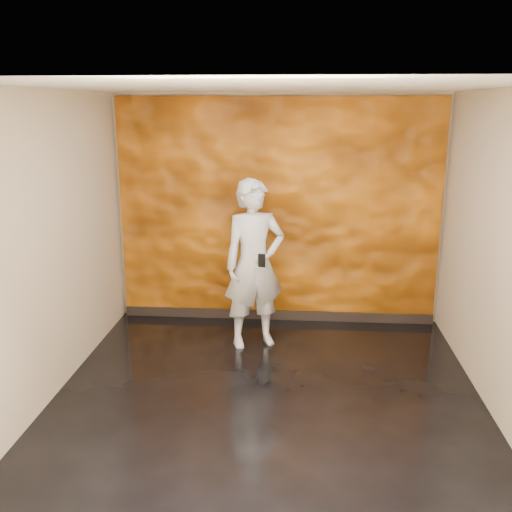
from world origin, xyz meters
The scene contains 5 objects.
room centered at (0.00, 0.00, 1.40)m, with size 4.02×4.02×2.81m.
feature_wall centered at (0.00, 1.96, 1.38)m, with size 3.90×0.06×2.75m, color orange.
baseboard centered at (0.00, 1.92, 0.06)m, with size 3.90×0.04×0.12m, color black.
man centered at (-0.22, 1.15, 0.95)m, with size 0.69×0.45×1.89m, color #9DA2AE.
phone centered at (-0.12, 0.91, 1.06)m, with size 0.08×0.02×0.15m, color black.
Camera 1 is at (0.28, -4.90, 2.67)m, focal length 40.00 mm.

